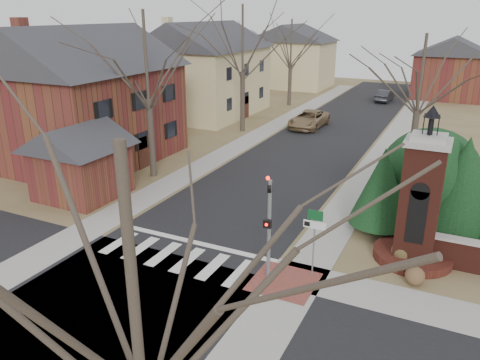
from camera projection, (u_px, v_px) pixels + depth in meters
The scene contains 28 objects.
ground at pixel (165, 266), 19.01m from camera, with size 120.00×120.00×0.00m, color brown.
main_street at pixel (321, 140), 37.63m from camera, with size 8.00×70.00×0.01m, color black.
cross_street at pixel (116, 305), 16.47m from camera, with size 120.00×8.00×0.01m, color black.
crosswalk_zone at pixel (175, 257), 19.69m from camera, with size 8.00×2.20×0.02m, color silver.
stop_bar at pixel (194, 242), 20.96m from camera, with size 8.00×0.35×0.02m, color silver.
sidewalk_right_main at pixel (387, 148), 35.50m from camera, with size 2.00×60.00×0.02m, color gray.
sidewalk_left at pixel (262, 133), 39.76m from camera, with size 2.00×60.00×0.02m, color gray.
curb_apron at pixel (284, 282), 17.89m from camera, with size 2.40×2.40×0.02m, color brown.
traffic_signal_pole at pixel (269, 222), 16.86m from camera, with size 0.28×0.41×4.50m.
sign_post at pixel (314, 230), 17.74m from camera, with size 0.90×0.07×2.75m.
brick_gate_monument at pixel (419, 212), 18.82m from camera, with size 3.20×3.20×6.47m.
house_brick_left at pixel (84, 92), 31.22m from camera, with size 9.80×11.80×9.42m.
house_stucco_left at pixel (205, 67), 45.84m from camera, with size 9.80×12.80×9.28m.
garage_left at pixel (80, 157), 25.54m from camera, with size 4.80×4.80×4.29m.
house_distant_left at pixel (292, 55), 63.12m from camera, with size 10.80×8.80×8.53m.
house_distant_right at pixel (452, 66), 55.13m from camera, with size 8.80×8.80×7.30m.
evergreen_near at pixel (382, 186), 21.21m from camera, with size 2.80×2.80×4.10m.
evergreen_mid at pixel (464, 182), 20.77m from camera, with size 3.40×3.40×4.70m.
evergreen_mass at pixel (430, 173), 22.55m from camera, with size 4.80×4.80×4.80m, color black.
bare_tree_0 at pixel (145, 49), 26.89m from camera, with size 8.05×8.05×11.15m.
bare_tree_1 at pixel (243, 34), 37.78m from camera, with size 8.40×8.40×11.64m.
bare_tree_2 at pixel (291, 39), 49.33m from camera, with size 7.35×7.35×10.19m.
bare_tree_3 at pixel (423, 67), 27.21m from camera, with size 7.00×7.00×9.70m.
bare_tree_4 at pixel (130, 261), 6.78m from camera, with size 6.65×6.65×9.21m.
pickup_truck at pixel (309, 119), 41.44m from camera, with size 2.47×5.35×1.49m, color #8C704C.
distant_car at pixel (384, 96), 53.45m from camera, with size 1.42×4.07×1.34m, color #2D2E34.
dry_shrub_left at pixel (402, 252), 19.23m from camera, with size 0.88×0.88×0.88m, color brown.
dry_shrub_right at pixel (415, 276), 17.62m from camera, with size 0.73×0.73×0.73m, color brown.
Camera 1 is at (10.04, -13.68, 9.76)m, focal length 35.00 mm.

